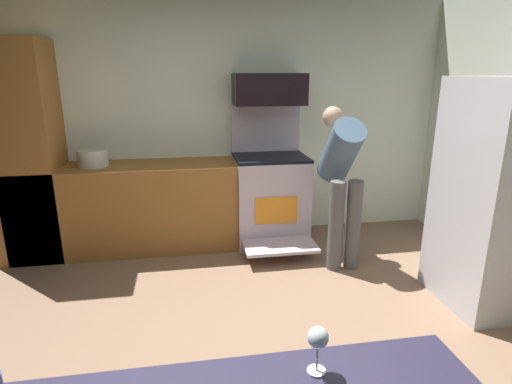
% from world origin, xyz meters
% --- Properties ---
extents(ground_plane, '(5.20, 4.80, 0.02)m').
position_xyz_m(ground_plane, '(0.00, 0.00, -0.01)').
color(ground_plane, '#83634C').
extents(wall_back, '(5.20, 0.12, 2.60)m').
position_xyz_m(wall_back, '(0.00, 2.34, 1.30)').
color(wall_back, silver).
rests_on(wall_back, ground).
extents(lower_cabinet_run, '(2.40, 0.60, 0.90)m').
position_xyz_m(lower_cabinet_run, '(-0.90, 1.98, 0.45)').
color(lower_cabinet_run, '#945D2A').
rests_on(lower_cabinet_run, ground).
extents(cabinet_column, '(0.60, 0.60, 2.10)m').
position_xyz_m(cabinet_column, '(-1.90, 1.98, 1.05)').
color(cabinet_column, '#945D2A').
rests_on(cabinet_column, ground).
extents(oven_range, '(0.76, 1.04, 1.47)m').
position_xyz_m(oven_range, '(0.50, 1.96, 0.50)').
color(oven_range, '#C1B0C0').
rests_on(oven_range, ground).
extents(microwave, '(0.74, 0.38, 0.32)m').
position_xyz_m(microwave, '(0.50, 2.06, 1.63)').
color(microwave, black).
rests_on(microwave, oven_range).
extents(refrigerator, '(0.82, 0.79, 1.78)m').
position_xyz_m(refrigerator, '(2.03, 0.42, 0.89)').
color(refrigerator, '#BABBC2').
rests_on(refrigerator, ground).
extents(person_cook, '(0.31, 0.68, 1.48)m').
position_xyz_m(person_cook, '(1.05, 1.32, 0.89)').
color(person_cook, '#535353').
rests_on(person_cook, ground).
extents(wine_glass_mid, '(0.07, 0.07, 0.16)m').
position_xyz_m(wine_glass_mid, '(-0.00, -1.21, 1.02)').
color(wine_glass_mid, silver).
rests_on(wine_glass_mid, counter_island).
extents(stock_pot, '(0.29, 0.29, 0.17)m').
position_xyz_m(stock_pot, '(-1.29, 1.98, 0.98)').
color(stock_pot, beige).
rests_on(stock_pot, lower_cabinet_run).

